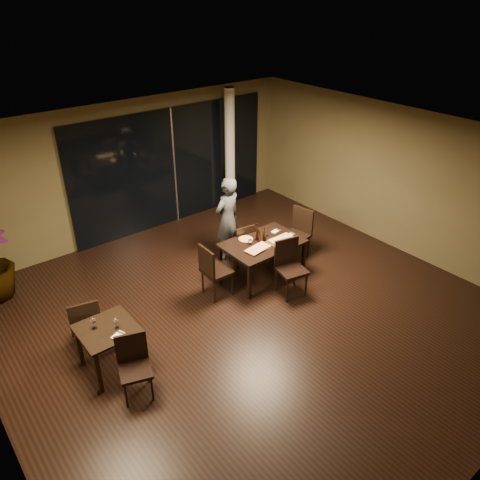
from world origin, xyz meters
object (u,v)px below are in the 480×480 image
Objects in this scene: chair_main_far at (243,242)px; chair_side_near at (134,362)px; main_table at (263,246)px; chair_main_near at (289,264)px; chair_main_right at (299,231)px; diner at (227,219)px; side_table at (108,335)px; chair_main_left at (213,269)px; bottle_a at (260,237)px; bottle_b at (264,234)px; bottle_c at (257,232)px; chair_side_far at (85,322)px.

chair_side_near is at bearing 35.38° from chair_main_far.
chair_main_near is at bearing -86.69° from main_table.
chair_main_right is 0.60× the size of diner.
chair_main_left is (2.26, 0.55, -0.04)m from side_table.
chair_side_near is (-3.28, -1.69, 0.02)m from chair_main_far.
chair_main_right is (1.09, 0.12, -0.09)m from main_table.
main_table is 0.70m from chair_main_near.
bottle_a is (-0.07, 0.01, 0.21)m from main_table.
bottle_c is at bearing 135.70° from bottle_b.
chair_main_left reaches higher than chair_side_far.
chair_main_right reaches higher than side_table.
diner is at bearing 52.22° from chair_side_near.
main_table is 1.66× the size of chair_main_far.
side_table is 3.38m from bottle_a.
chair_side_near is 3.38× the size of bottle_b.
chair_main_far is 0.66m from bottle_b.
chair_main_far is at bearing 91.90° from bottle_c.
chair_side_far is at bearing -179.62° from chair_main_near.
bottle_c is (0.05, 0.13, 0.04)m from bottle_a.
chair_main_left reaches higher than bottle_b.
chair_main_right reaches higher than chair_side_near.
main_table is 1.14m from chair_main_left.
chair_side_far is 3.56m from diner.
chair_main_right is at bearing 132.51° from diner.
chair_main_right is (2.23, 0.06, 0.01)m from chair_main_left.
chair_main_near is 3.64m from chair_side_far.
chair_main_right is 3.03× the size of bottle_c.
bottle_a is at bearing 111.76° from chair_main_near.
bottle_a is (3.33, 0.51, 0.26)m from side_table.
bottle_a is at bearing -168.15° from bottle_b.
chair_main_far is 0.97× the size of chair_side_near.
chair_main_near reaches higher than bottle_a.
diner is at bearing 91.05° from bottle_a.
chair_main_near is 3.02× the size of bottle_c.
chair_main_near is 3.39m from chair_side_near.
chair_side_near reaches higher than side_table.
bottle_a is at bearing 169.54° from main_table.
chair_main_near is 0.77m from bottle_a.
bottle_b is at bearing 100.00° from chair_main_near.
chair_main_far is 3.40× the size of bottle_a.
bottle_b is at bearing -88.56° from chair_main_left.
chair_main_right is at bearing 50.39° from chair_main_near.
chair_main_right is 1.16m from bottle_c.
diner is at bearing 95.25° from main_table.
side_table is at bearing -91.86° from chair_main_right.
main_table is 1.10m from chair_main_right.
main_table is 1.42× the size of chair_main_near.
bottle_b is (0.11, -0.52, 0.38)m from chair_main_far.
bottle_b is at bearing -44.30° from bottle_c.
side_table is 0.76× the size of chair_main_near.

